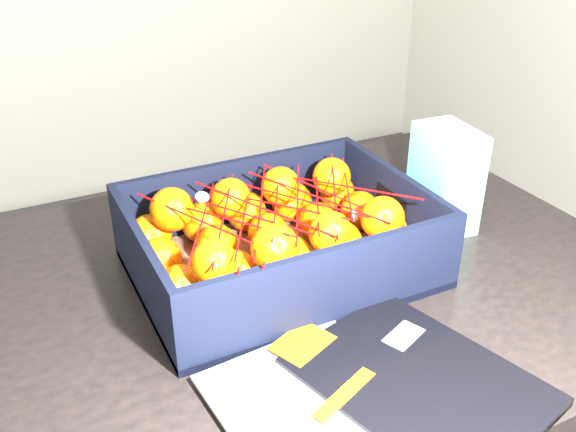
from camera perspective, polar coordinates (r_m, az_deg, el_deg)
name	(u,v)px	position (r m, az deg, el deg)	size (l,w,h in m)	color
table	(254,339)	(1.02, -3.01, -10.86)	(1.21, 0.81, 0.75)	black
magazine_stack	(379,398)	(0.78, 8.13, -15.81)	(0.38, 0.33, 0.02)	#B3B3AF
produce_crate	(279,249)	(0.98, -0.79, -2.95)	(0.43, 0.32, 0.12)	brown
clementine_heap	(280,236)	(0.97, -0.76, -1.76)	(0.41, 0.30, 0.12)	#EB6204
mesh_net	(277,208)	(0.93, -0.95, 0.74)	(0.36, 0.29, 0.09)	red
retail_carton	(445,178)	(1.11, 13.82, 3.30)	(0.08, 0.12, 0.18)	white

